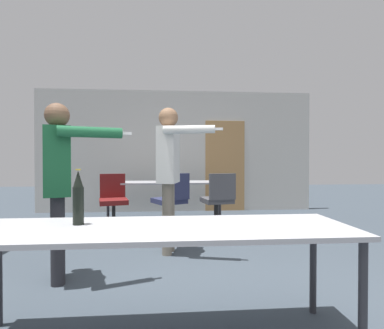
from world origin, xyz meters
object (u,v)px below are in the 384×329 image
object	(u,v)px
office_chair_mid_tucked	(113,203)
office_chair_far_right	(218,203)
office_chair_far_left	(171,203)
beer_bottle	(78,198)
person_left_plaid	(170,164)
person_right_polo	(59,173)

from	to	relation	value
office_chair_mid_tucked	office_chair_far_right	bearing A→B (deg)	155.10
office_chair_far_right	office_chair_far_left	distance (m)	0.78
office_chair_far_right	beer_bottle	xyz separation A→B (m)	(-1.41, -2.90, 0.46)
person_left_plaid	beer_bottle	distance (m)	1.85
person_right_polo	person_left_plaid	world-z (taller)	person_left_plaid
office_chair_far_right	beer_bottle	distance (m)	3.26
office_chair_far_left	beer_bottle	distance (m)	3.01
person_right_polo	beer_bottle	bearing A→B (deg)	6.62
office_chair_far_right	beer_bottle	bearing A→B (deg)	-127.17
office_chair_far_left	office_chair_far_right	bearing A→B (deg)	-28.99
office_chair_far_right	office_chair_mid_tucked	distance (m)	1.81
office_chair_far_right	office_chair_far_left	xyz separation A→B (m)	(-0.78, 0.01, 0.00)
office_chair_mid_tucked	beer_bottle	world-z (taller)	beer_bottle
person_left_plaid	office_chair_far_right	world-z (taller)	person_left_plaid
person_right_polo	office_chair_far_right	xyz separation A→B (m)	(1.86, 1.95, -0.59)
office_chair_far_left	person_left_plaid	bearing A→B (deg)	-120.26
person_right_polo	person_left_plaid	distance (m)	1.32
office_chair_far_left	office_chair_mid_tucked	bearing A→B (deg)	132.07
person_left_plaid	office_chair_mid_tucked	size ratio (longest dim) A/B	1.98
person_right_polo	office_chair_far_right	distance (m)	2.76
office_chair_far_right	office_chair_far_left	bearing A→B (deg)	168.39
person_left_plaid	office_chair_far_right	size ratio (longest dim) A/B	1.92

